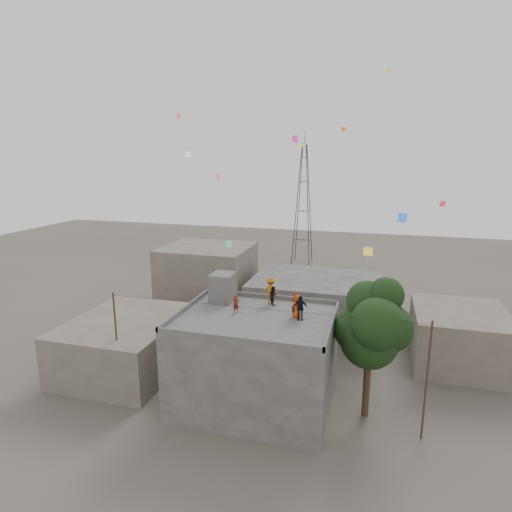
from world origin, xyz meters
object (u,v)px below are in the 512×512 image
(tree, at_px, (373,326))
(person_red_adult, at_px, (295,304))
(transmission_tower, at_px, (303,205))
(person_dark_adult, at_px, (300,308))
(stair_head_box, at_px, (223,287))

(tree, relative_size, person_red_adult, 5.43)
(transmission_tower, height_order, person_dark_adult, transmission_tower)
(person_red_adult, bearing_deg, stair_head_box, 2.82)
(transmission_tower, bearing_deg, person_red_adult, -80.66)
(transmission_tower, distance_m, person_dark_adult, 40.25)
(transmission_tower, distance_m, person_red_adult, 39.76)
(transmission_tower, xyz_separation_m, person_dark_adult, (6.84, -39.60, -2.17))
(tree, bearing_deg, transmission_tower, 106.09)
(stair_head_box, bearing_deg, tree, -10.74)
(tree, distance_m, person_dark_adult, 4.60)
(transmission_tower, bearing_deg, tree, -73.91)
(transmission_tower, height_order, person_red_adult, transmission_tower)
(tree, relative_size, person_dark_adult, 5.71)
(tree, xyz_separation_m, person_red_adult, (-4.92, 0.22, 0.84))
(tree, distance_m, person_red_adult, 5.00)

